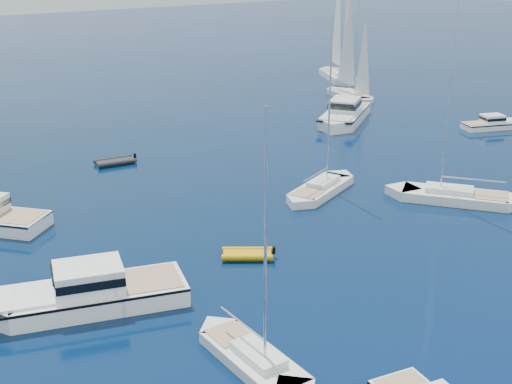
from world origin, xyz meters
The scene contains 10 objects.
motor_cruiser_centre centered at (-15.70, 23.05, 0.00)m, with size 3.74×12.23×3.21m, color white, non-canonical shape.
motor_cruiser_far_r centered at (36.32, 34.86, 0.00)m, with size 2.32×7.58×1.99m, color white, non-canonical shape.
motor_cruiser_distant centered at (24.84, 46.53, 0.00)m, with size 3.98×13.02×3.42m, color silver, non-canonical shape.
sailboat_fore centered at (-11.34, 13.06, 0.00)m, with size 2.36×9.06×13.32m, color silver, non-canonical shape.
sailboat_mid_r centered at (14.49, 22.26, 0.00)m, with size 2.96×11.38×16.73m, color silver, non-canonical shape.
sailboat_centre centered at (7.22, 29.87, 0.00)m, with size 2.59×9.95×14.63m, color silver, non-canonical shape.
sailboat_sails_r centered at (34.40, 55.91, 0.00)m, with size 2.67×10.26×15.08m, color silver, non-canonical shape.
sailboat_sails_far centered at (42.47, 67.33, 0.00)m, with size 3.43×13.18×19.37m, color silver, non-canonical shape.
tender_yellow centered at (-4.75, 23.17, 0.00)m, with size 1.91×3.43×0.95m, color #C5920B, non-canonical shape.
tender_grey_far centered at (-3.19, 46.84, 0.00)m, with size 2.08×3.83×0.95m, color black, non-canonical shape.
Camera 1 is at (-27.52, -9.90, 18.92)m, focal length 48.05 mm.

